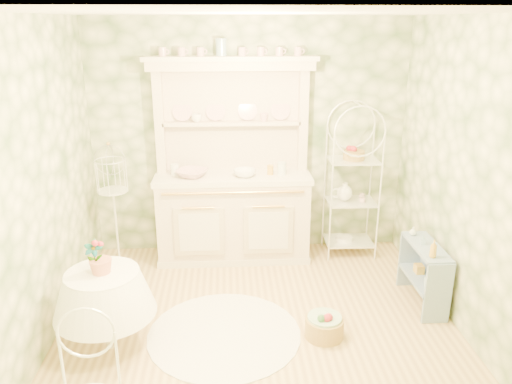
{
  "coord_description": "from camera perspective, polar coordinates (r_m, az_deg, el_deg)",
  "views": [
    {
      "loc": [
        -0.26,
        -3.84,
        2.64
      ],
      "look_at": [
        0.0,
        0.5,
        1.15
      ],
      "focal_mm": 35.0,
      "sensor_mm": 36.0,
      "label": 1
    }
  ],
  "objects": [
    {
      "name": "floor",
      "position": [
        4.66,
        0.38,
        -15.54
      ],
      "size": [
        3.6,
        3.6,
        0.0
      ],
      "primitive_type": "plane",
      "color": "#D9B979",
      "rests_on": "ground"
    },
    {
      "name": "ceiling",
      "position": [
        3.84,
        0.47,
        19.82
      ],
      "size": [
        3.6,
        3.6,
        0.0
      ],
      "primitive_type": "plane",
      "color": "white",
      "rests_on": "floor"
    },
    {
      "name": "wall_left",
      "position": [
        4.33,
        -24.08,
        -0.11
      ],
      "size": [
        3.6,
        3.6,
        0.0
      ],
      "primitive_type": "plane",
      "color": "#EBE7C2",
      "rests_on": "floor"
    },
    {
      "name": "wall_right",
      "position": [
        4.54,
        23.72,
        0.78
      ],
      "size": [
        3.6,
        3.6,
        0.0
      ],
      "primitive_type": "plane",
      "color": "#EBE7C2",
      "rests_on": "floor"
    },
    {
      "name": "wall_back",
      "position": [
        5.79,
        -0.77,
        6.06
      ],
      "size": [
        3.6,
        3.6,
        0.0
      ],
      "primitive_type": "plane",
      "color": "#EBE7C2",
      "rests_on": "floor"
    },
    {
      "name": "wall_front",
      "position": [
        2.42,
        3.34,
        -13.28
      ],
      "size": [
        3.6,
        3.6,
        0.0
      ],
      "primitive_type": "plane",
      "color": "#EBE7C2",
      "rests_on": "floor"
    },
    {
      "name": "kitchen_dresser",
      "position": [
        5.56,
        -2.69,
        3.32
      ],
      "size": [
        1.87,
        0.61,
        2.29
      ],
      "primitive_type": "cube",
      "color": "beige",
      "rests_on": "floor"
    },
    {
      "name": "bakers_rack",
      "position": [
        5.84,
        10.91,
        1.01
      ],
      "size": [
        0.55,
        0.4,
        1.75
      ],
      "primitive_type": "cube",
      "rotation": [
        0.0,
        0.0,
        -0.02
      ],
      "color": "white",
      "rests_on": "floor"
    },
    {
      "name": "side_shelf",
      "position": [
        5.18,
        18.59,
        -8.96
      ],
      "size": [
        0.32,
        0.73,
        0.61
      ],
      "primitive_type": "cube",
      "rotation": [
        0.0,
        0.0,
        -0.09
      ],
      "color": "#7E97B6",
      "rests_on": "floor"
    },
    {
      "name": "round_table",
      "position": [
        4.48,
        -16.7,
        -13.51
      ],
      "size": [
        0.59,
        0.59,
        0.6
      ],
      "primitive_type": "cylinder",
      "rotation": [
        0.0,
        0.0,
        0.09
      ],
      "color": "white",
      "rests_on": "floor"
    },
    {
      "name": "birdcage_stand",
      "position": [
        5.67,
        -15.83,
        -2.13
      ],
      "size": [
        0.33,
        0.33,
        1.35
      ],
      "primitive_type": "cube",
      "rotation": [
        0.0,
        0.0,
        0.03
      ],
      "color": "white",
      "rests_on": "floor"
    },
    {
      "name": "floor_basket",
      "position": [
        4.57,
        7.8,
        -14.86
      ],
      "size": [
        0.43,
        0.43,
        0.22
      ],
      "primitive_type": "cylinder",
      "rotation": [
        0.0,
        0.0,
        0.34
      ],
      "color": "#B08E4B",
      "rests_on": "floor"
    },
    {
      "name": "lace_rug",
      "position": [
        4.62,
        -3.65,
        -15.86
      ],
      "size": [
        1.45,
        1.45,
        0.01
      ],
      "primitive_type": "cylinder",
      "rotation": [
        0.0,
        0.0,
        -0.06
      ],
      "color": "white",
      "rests_on": "floor"
    },
    {
      "name": "bowl_floral",
      "position": [
        5.56,
        -7.31,
        1.82
      ],
      "size": [
        0.44,
        0.44,
        0.08
      ],
      "primitive_type": "imported",
      "rotation": [
        0.0,
        0.0,
        -0.41
      ],
      "color": "white",
      "rests_on": "kitchen_dresser"
    },
    {
      "name": "bowl_white",
      "position": [
        5.53,
        -1.3,
        1.87
      ],
      "size": [
        0.3,
        0.3,
        0.08
      ],
      "primitive_type": "imported",
      "rotation": [
        0.0,
        0.0,
        -0.23
      ],
      "color": "white",
      "rests_on": "kitchen_dresser"
    },
    {
      "name": "cup_left",
      "position": [
        5.62,
        -6.8,
        8.25
      ],
      "size": [
        0.13,
        0.13,
        0.09
      ],
      "primitive_type": "imported",
      "rotation": [
        0.0,
        0.0,
        -0.11
      ],
      "color": "white",
      "rests_on": "kitchen_dresser"
    },
    {
      "name": "cup_right",
      "position": [
        5.63,
        0.91,
        8.39
      ],
      "size": [
        0.11,
        0.11,
        0.09
      ],
      "primitive_type": "imported",
      "rotation": [
        0.0,
        0.0,
        0.14
      ],
      "color": "white",
      "rests_on": "kitchen_dresser"
    },
    {
      "name": "potted_geranium",
      "position": [
        4.21,
        -17.99,
        -7.26
      ],
      "size": [
        0.16,
        0.11,
        0.29
      ],
      "primitive_type": "imported",
      "rotation": [
        0.0,
        0.0,
        -0.05
      ],
      "color": "#3F7238",
      "rests_on": "round_table"
    },
    {
      "name": "bottle_amber",
      "position": [
        4.8,
        19.6,
        -6.31
      ],
      "size": [
        0.08,
        0.08,
        0.17
      ],
      "primitive_type": "imported",
      "rotation": [
        0.0,
        0.0,
        -0.26
      ],
      "color": "gold",
      "rests_on": "side_shelf"
    },
    {
      "name": "bottle_blue",
      "position": [
        5.05,
        18.57,
        -5.28
      ],
      "size": [
        0.05,
        0.05,
        0.09
      ],
      "primitive_type": "imported",
      "rotation": [
        0.0,
        0.0,
        -0.29
      ],
      "color": "#8EB1C4",
      "rests_on": "side_shelf"
    },
    {
      "name": "bottle_glass",
      "position": [
        5.23,
        17.5,
        -4.4
      ],
      "size": [
        0.09,
        0.09,
        0.09
      ],
      "primitive_type": "imported",
      "rotation": [
        0.0,
        0.0,
        0.41
      ],
      "color": "silver",
      "rests_on": "side_shelf"
    }
  ]
}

